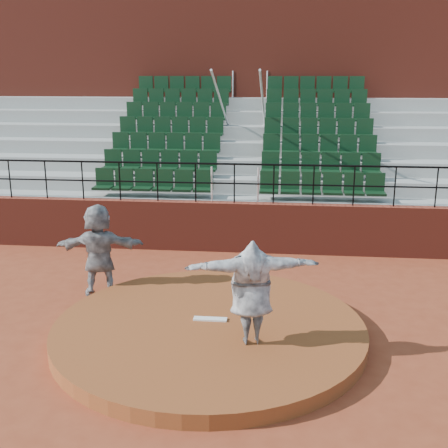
{
  "coord_description": "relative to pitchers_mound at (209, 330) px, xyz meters",
  "views": [
    {
      "loc": [
        1.22,
        -9.03,
        4.53
      ],
      "look_at": [
        0.0,
        2.5,
        1.4
      ],
      "focal_mm": 45.0,
      "sensor_mm": 36.0,
      "label": 1
    }
  ],
  "objects": [
    {
      "name": "ground",
      "position": [
        0.0,
        0.0,
        -0.12
      ],
      "size": [
        90.0,
        90.0,
        0.0
      ],
      "primitive_type": "plane",
      "color": "brown",
      "rests_on": "ground"
    },
    {
      "name": "pitchers_mound",
      "position": [
        0.0,
        0.0,
        0.0
      ],
      "size": [
        5.5,
        5.5,
        0.25
      ],
      "primitive_type": "cylinder",
      "color": "brown",
      "rests_on": "ground"
    },
    {
      "name": "pitching_rubber",
      "position": [
        0.0,
        0.15,
        0.14
      ],
      "size": [
        0.6,
        0.15,
        0.03
      ],
      "primitive_type": "cube",
      "color": "white",
      "rests_on": "pitchers_mound"
    },
    {
      "name": "boundary_wall",
      "position": [
        0.0,
        5.0,
        0.53
      ],
      "size": [
        24.0,
        0.3,
        1.3
      ],
      "primitive_type": "cube",
      "color": "maroon",
      "rests_on": "ground"
    },
    {
      "name": "wall_railing",
      "position": [
        0.0,
        5.0,
        1.9
      ],
      "size": [
        24.04,
        0.05,
        1.03
      ],
      "color": "black",
      "rests_on": "boundary_wall"
    },
    {
      "name": "seating_deck",
      "position": [
        0.0,
        8.65,
        1.32
      ],
      "size": [
        24.0,
        5.97,
        4.63
      ],
      "color": "#9B9B96",
      "rests_on": "ground"
    },
    {
      "name": "press_box_facade",
      "position": [
        0.0,
        12.6,
        3.43
      ],
      "size": [
        24.0,
        3.0,
        7.1
      ],
      "primitive_type": "cube",
      "color": "maroon",
      "rests_on": "ground"
    },
    {
      "name": "pitcher",
      "position": [
        0.77,
        -0.61,
        1.0
      ],
      "size": [
        2.21,
        1.01,
        1.74
      ],
      "primitive_type": "imported",
      "rotation": [
        0.0,
        0.0,
        3.35
      ],
      "color": "black",
      "rests_on": "pitchers_mound"
    },
    {
      "name": "fielder",
      "position": [
        -2.53,
        1.75,
        0.85
      ],
      "size": [
        1.88,
        0.87,
        1.95
      ],
      "primitive_type": "imported",
      "rotation": [
        0.0,
        0.0,
        3.31
      ],
      "color": "black",
      "rests_on": "ground"
    }
  ]
}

